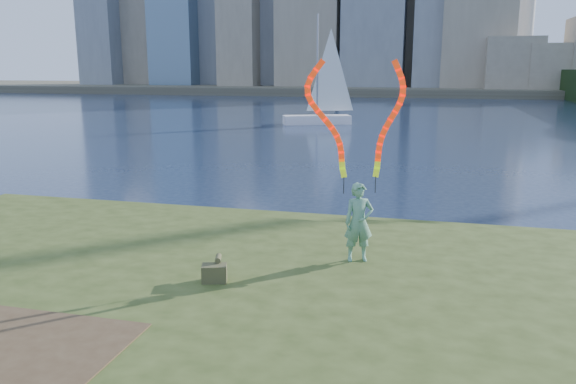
# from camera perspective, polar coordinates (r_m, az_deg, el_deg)

# --- Properties ---
(ground) EXTENTS (320.00, 320.00, 0.00)m
(ground) POSITION_cam_1_polar(r_m,az_deg,el_deg) (9.43, -5.15, -13.72)
(ground) COLOR #19263F
(ground) RESTS_ON ground
(far_shore) EXTENTS (320.00, 40.00, 1.20)m
(far_shore) POSITION_cam_1_polar(r_m,az_deg,el_deg) (103.06, 12.93, 10.16)
(far_shore) COLOR #494436
(far_shore) RESTS_ON ground
(woman_with_ribbons) EXTENTS (1.85, 0.69, 3.82)m
(woman_with_ribbons) POSITION_cam_1_polar(r_m,az_deg,el_deg) (9.81, 7.31, 1.30)
(woman_with_ribbons) COLOR #166E40
(woman_with_ribbons) RESTS_ON grassy_knoll
(canvas_bag) EXTENTS (0.46, 0.51, 0.38)m
(canvas_bag) POSITION_cam_1_polar(r_m,az_deg,el_deg) (9.16, -7.47, -8.07)
(canvas_bag) COLOR #474126
(canvas_bag) RESTS_ON grassy_knoll
(sailboat) EXTENTS (5.28, 3.42, 8.12)m
(sailboat) POSITION_cam_1_polar(r_m,az_deg,el_deg) (43.06, 3.32, 8.76)
(sailboat) COLOR white
(sailboat) RESTS_ON ground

